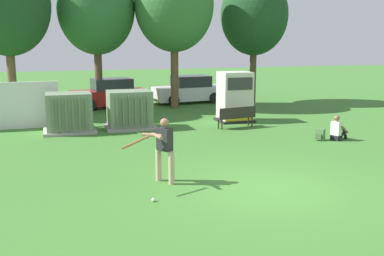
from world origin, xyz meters
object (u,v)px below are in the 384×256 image
object	(u,v)px
parked_car_left_of_center	(189,90)
park_bench	(237,116)
transformer_mid_west	(129,110)
seated_spectator	(338,130)
transformer_west	(69,113)
generator_enclosure	(235,97)
backpack	(320,135)
batter	(163,147)
sports_ball	(153,200)
parked_car_leftmost	(110,94)

from	to	relation	value
parked_car_left_of_center	park_bench	bearing A→B (deg)	-92.64
transformer_mid_west	seated_spectator	world-z (taller)	transformer_mid_west
transformer_west	generator_enclosure	bearing A→B (deg)	2.95
backpack	batter	bearing A→B (deg)	-153.91
transformer_west	batter	distance (m)	8.10
transformer_mid_west	backpack	world-z (taller)	transformer_mid_west
park_bench	batter	xyz separation A→B (m)	(-4.84, -6.64, 0.44)
backpack	generator_enclosure	bearing A→B (deg)	107.48
sports_ball	parked_car_leftmost	size ratio (longest dim) A/B	0.02
transformer_west	parked_car_left_of_center	bearing A→B (deg)	44.41
park_bench	batter	distance (m)	8.23
transformer_west	generator_enclosure	xyz separation A→B (m)	(7.48, 0.39, 0.35)
batter	backpack	world-z (taller)	batter
transformer_mid_west	parked_car_leftmost	bearing A→B (deg)	90.08
sports_ball	seated_spectator	size ratio (longest dim) A/B	0.09
transformer_west	transformer_mid_west	distance (m)	2.52
transformer_west	transformer_mid_west	xyz separation A→B (m)	(2.51, 0.09, 0.00)
transformer_mid_west	sports_ball	bearing A→B (deg)	-96.16
generator_enclosure	seated_spectator	size ratio (longest dim) A/B	2.39
transformer_mid_west	park_bench	distance (m)	4.60
seated_spectator	parked_car_leftmost	size ratio (longest dim) A/B	0.22
batter	parked_car_left_of_center	xyz separation A→B (m)	(5.23, 14.99, -0.22)
batter	park_bench	bearing A→B (deg)	53.88
generator_enclosure	batter	xyz separation A→B (m)	(-5.39, -8.21, -0.16)
transformer_mid_west	batter	bearing A→B (deg)	-93.08
sports_ball	park_bench	bearing A→B (deg)	55.85
transformer_mid_west	generator_enclosure	distance (m)	4.99
transformer_mid_west	batter	world-z (taller)	batter
transformer_west	sports_ball	bearing A→B (deg)	-80.61
park_bench	seated_spectator	world-z (taller)	seated_spectator
transformer_mid_west	transformer_west	bearing A→B (deg)	-177.85
park_bench	parked_car_left_of_center	size ratio (longest dim) A/B	0.42
sports_ball	generator_enclosure	bearing A→B (deg)	58.01
sports_ball	seated_spectator	xyz separation A→B (m)	(8.15, 4.61, 0.33)
transformer_west	seated_spectator	xyz separation A→B (m)	(9.67, -4.56, -0.41)
batter	sports_ball	distance (m)	1.73
transformer_mid_west	generator_enclosure	bearing A→B (deg)	3.35
park_bench	generator_enclosure	bearing A→B (deg)	70.62
transformer_west	park_bench	size ratio (longest dim) A/B	1.14
transformer_mid_west	sports_ball	xyz separation A→B (m)	(-1.00, -9.26, -0.74)
generator_enclosure	parked_car_left_of_center	size ratio (longest dim) A/B	0.53
generator_enclosure	sports_ball	xyz separation A→B (m)	(-5.97, -9.55, -1.09)
transformer_mid_west	parked_car_left_of_center	distance (m)	8.55
batter	seated_spectator	size ratio (longest dim) A/B	1.81
backpack	transformer_west	bearing A→B (deg)	153.76
generator_enclosure	sports_ball	size ratio (longest dim) A/B	25.56
generator_enclosure	park_bench	distance (m)	1.77
park_bench	seated_spectator	distance (m)	4.35
sports_ball	backpack	world-z (taller)	backpack
transformer_west	transformer_mid_west	bearing A→B (deg)	2.15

